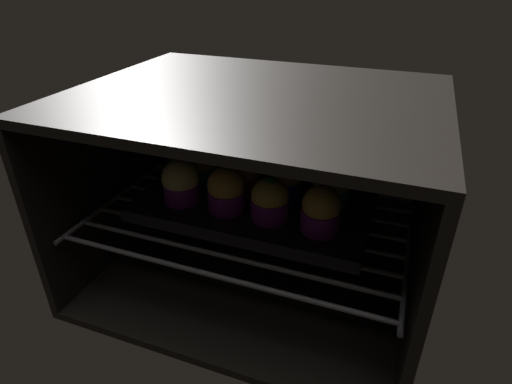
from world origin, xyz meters
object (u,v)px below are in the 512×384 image
object	(u,v)px
muffin_row1_col1	(244,173)
muffin_row0_col2	(270,200)
muffin_row1_col3	(332,187)
muffin_row1_col0	(202,166)
muffin_row1_col2	(286,179)
muffin_row0_col3	(321,210)
baking_tray	(256,205)
muffin_row0_col0	(181,182)
muffin_row0_col1	(226,191)

from	to	relation	value
muffin_row1_col1	muffin_row0_col2	bearing A→B (deg)	-44.29
muffin_row1_col1	muffin_row1_col3	size ratio (longest dim) A/B	0.96
muffin_row1_col0	muffin_row1_col1	size ratio (longest dim) A/B	0.95
muffin_row1_col2	muffin_row1_col3	world-z (taller)	muffin_row1_col2
muffin_row1_col1	muffin_row0_col3	bearing A→B (deg)	-26.01
muffin_row1_col0	muffin_row1_col2	size ratio (longest dim) A/B	0.89
muffin_row1_col1	muffin_row1_col3	distance (cm)	16.71
muffin_row1_col2	muffin_row1_col1	bearing A→B (deg)	-178.58
muffin_row1_col1	baking_tray	bearing A→B (deg)	-44.12
muffin_row1_col2	muffin_row1_col0	bearing A→B (deg)	-179.72
muffin_row0_col2	muffin_row1_col1	world-z (taller)	same
muffin_row1_col3	muffin_row0_col0	bearing A→B (deg)	-162.29
muffin_row0_col0	muffin_row0_col3	xyz separation A→B (cm)	(25.74, -0.37, -0.12)
muffin_row1_col0	muffin_row0_col3	bearing A→B (deg)	-17.88
muffin_row0_col2	muffin_row1_col0	world-z (taller)	muffin_row0_col2
muffin_row0_col2	muffin_row1_col3	distance (cm)	11.99
muffin_row1_col0	muffin_row1_col3	world-z (taller)	muffin_row1_col3
muffin_row0_col1	muffin_row0_col2	size ratio (longest dim) A/B	1.02
muffin_row0_col0	muffin_row0_col3	distance (cm)	25.74
baking_tray	muffin_row1_col2	size ratio (longest dim) A/B	4.93
muffin_row0_col0	muffin_row0_col3	size ratio (longest dim) A/B	1.01
muffin_row0_col0	muffin_row1_col3	bearing A→B (deg)	17.71
baking_tray	muffin_row0_col2	bearing A→B (deg)	-44.45
muffin_row0_col2	muffin_row1_col1	distance (cm)	10.98
muffin_row0_col1	muffin_row1_col2	world-z (taller)	muffin_row1_col2
muffin_row0_col1	muffin_row0_col2	bearing A→B (deg)	-0.45
muffin_row0_col0	muffin_row1_col0	size ratio (longest dim) A/B	1.07
muffin_row0_col1	muffin_row0_col3	size ratio (longest dim) A/B	1.01
muffin_row1_col0	muffin_row1_col3	xyz separation A→B (cm)	(25.64, 0.31, 0.22)
baking_tray	muffin_row1_col3	world-z (taller)	muffin_row1_col3
baking_tray	muffin_row0_col0	world-z (taller)	muffin_row0_col0
muffin_row0_col3	muffin_row1_col0	xyz separation A→B (cm)	(-25.66, 8.28, -0.28)
muffin_row1_col2	muffin_row1_col3	xyz separation A→B (cm)	(8.45, 0.23, -0.11)
muffin_row1_col0	muffin_row1_col2	distance (cm)	17.19
muffin_row1_col0	muffin_row1_col1	world-z (taller)	muffin_row1_col1
muffin_row1_col2	muffin_row1_col3	bearing A→B (deg)	1.53
baking_tray	muffin_row0_col3	size ratio (longest dim) A/B	5.20
baking_tray	muffin_row0_col1	world-z (taller)	muffin_row0_col1
muffin_row1_col0	muffin_row1_col3	bearing A→B (deg)	0.70
muffin_row0_col3	muffin_row1_col2	xyz separation A→B (cm)	(-8.47, 8.36, 0.05)
muffin_row0_col2	muffin_row1_col2	xyz separation A→B (cm)	(0.39, 7.87, 0.23)
muffin_row1_col3	muffin_row1_col1	bearing A→B (deg)	-178.52
muffin_row0_col3	muffin_row1_col0	size ratio (longest dim) A/B	1.06
muffin_row0_col0	muffin_row0_col1	xyz separation A→B (cm)	(8.81, 0.18, -0.07)
muffin_row0_col1	muffin_row1_col0	xyz separation A→B (cm)	(-8.74, 7.73, -0.33)
muffin_row0_col1	muffin_row0_col3	xyz separation A→B (cm)	(16.92, -0.55, -0.05)
muffin_row0_col3	baking_tray	bearing A→B (deg)	161.20
muffin_row0_col1	muffin_row1_col3	distance (cm)	18.72
muffin_row0_col0	muffin_row1_col1	bearing A→B (deg)	40.80
muffin_row0_col0	muffin_row1_col1	xyz separation A→B (cm)	(9.02, 7.78, -0.17)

